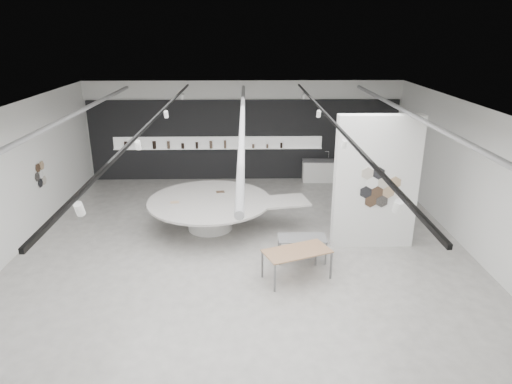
{
  "coord_description": "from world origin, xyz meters",
  "views": [
    {
      "loc": [
        0.09,
        -10.32,
        5.65
      ],
      "look_at": [
        0.34,
        1.2,
        1.49
      ],
      "focal_mm": 32.0,
      "sensor_mm": 36.0,
      "label": 1
    }
  ],
  "objects_px": {
    "display_island": "(212,210)",
    "sample_table_stone": "(302,239)",
    "sample_table_wood": "(297,253)",
    "kitchen_counter": "(321,171)",
    "partition_column": "(376,183)"
  },
  "relations": [
    {
      "from": "display_island",
      "to": "sample_table_stone",
      "type": "bearing_deg",
      "value": -50.64
    },
    {
      "from": "sample_table_wood",
      "to": "sample_table_stone",
      "type": "distance_m",
      "value": 0.94
    },
    {
      "from": "display_island",
      "to": "kitchen_counter",
      "type": "xyz_separation_m",
      "value": [
        3.92,
        4.38,
        -0.18
      ]
    },
    {
      "from": "sample_table_wood",
      "to": "sample_table_stone",
      "type": "bearing_deg",
      "value": 75.92
    },
    {
      "from": "sample_table_wood",
      "to": "kitchen_counter",
      "type": "bearing_deg",
      "value": 76.62
    },
    {
      "from": "partition_column",
      "to": "kitchen_counter",
      "type": "distance_m",
      "value": 5.72
    },
    {
      "from": "partition_column",
      "to": "display_island",
      "type": "bearing_deg",
      "value": 165.38
    },
    {
      "from": "kitchen_counter",
      "to": "partition_column",
      "type": "bearing_deg",
      "value": -82.76
    },
    {
      "from": "sample_table_stone",
      "to": "kitchen_counter",
      "type": "height_order",
      "value": "kitchen_counter"
    },
    {
      "from": "partition_column",
      "to": "sample_table_stone",
      "type": "xyz_separation_m",
      "value": [
        -2.01,
        -0.85,
        -1.22
      ]
    },
    {
      "from": "sample_table_stone",
      "to": "kitchen_counter",
      "type": "xyz_separation_m",
      "value": [
        1.51,
        6.38,
        -0.15
      ]
    },
    {
      "from": "partition_column",
      "to": "sample_table_stone",
      "type": "height_order",
      "value": "partition_column"
    },
    {
      "from": "display_island",
      "to": "kitchen_counter",
      "type": "height_order",
      "value": "kitchen_counter"
    },
    {
      "from": "sample_table_wood",
      "to": "display_island",
      "type": "bearing_deg",
      "value": 126.82
    },
    {
      "from": "partition_column",
      "to": "sample_table_wood",
      "type": "distance_m",
      "value": 3.06
    }
  ]
}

